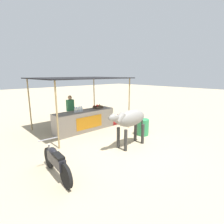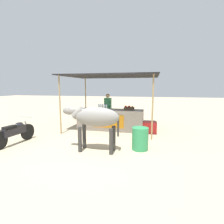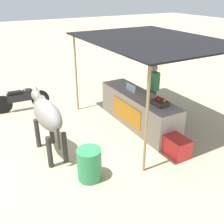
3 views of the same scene
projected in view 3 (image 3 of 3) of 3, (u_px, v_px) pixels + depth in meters
ground_plane at (69, 143)px, 6.91m from camera, size 60.00×60.00×0.00m
stall_counter at (138, 110)px, 7.68m from camera, size 3.00×0.82×0.96m
stall_awning at (151, 42)px, 6.99m from camera, size 4.20×3.20×2.50m
water_bottle_row at (131, 87)px, 7.68m from camera, size 0.43×0.07×0.25m
fruit_crate at (160, 102)px, 6.79m from camera, size 0.44×0.32×0.18m
vendor_behind_counter at (153, 90)px, 8.10m from camera, size 0.34×0.22×1.65m
cooler_box at (177, 147)px, 6.33m from camera, size 0.60×0.44×0.48m
water_barrel at (89, 164)px, 5.51m from camera, size 0.52×0.52×0.72m
cow at (47, 115)px, 6.10m from camera, size 1.82×0.54×1.44m
motorcycle_parked at (22, 98)px, 8.64m from camera, size 0.55×1.80×0.90m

